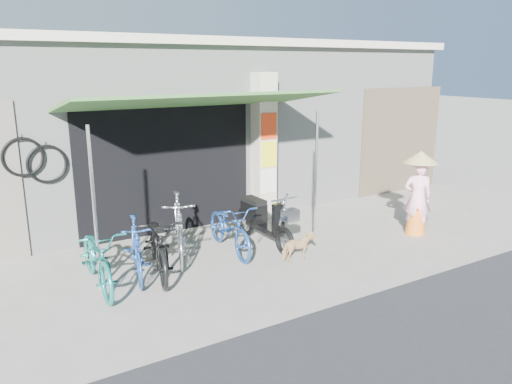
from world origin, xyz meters
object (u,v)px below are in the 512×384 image
bike_teal (98,257)px  moped (263,220)px  bike_black (159,244)px  bike_silver (179,227)px  street_dog (299,248)px  nun (418,193)px  bike_navy (230,227)px  bike_blue (136,249)px

bike_teal → moped: bearing=8.3°
bike_black → moped: bearing=21.1°
bike_silver → street_dog: bearing=-15.5°
bike_silver → nun: size_ratio=1.13×
bike_silver → moped: bike_silver is taller
bike_navy → street_dog: 1.25m
street_dog → nun: 2.80m
bike_teal → bike_black: 0.93m
bike_silver → nun: 4.51m
moped → bike_navy: bearing=-179.0°
bike_black → bike_silver: bike_silver is taller
bike_navy → bike_blue: bearing=-168.2°
bike_silver → street_dog: (1.61, -1.15, -0.30)m
bike_navy → bike_teal: bearing=-168.0°
bike_black → street_dog: 2.25m
bike_navy → moped: bearing=7.5°
bike_teal → bike_blue: bearing=10.1°
bike_blue → nun: bearing=5.0°
bike_teal → bike_black: bearing=4.7°
bike_navy → moped: 0.68m
bike_black → bike_blue: bearing=-173.9°
bike_silver → moped: 1.55m
bike_teal → moped: (2.98, 0.31, -0.02)m
bike_black → bike_navy: 1.39m
bike_blue → nun: 5.27m
moped → bike_teal: bearing=-175.4°
bike_blue → bike_black: size_ratio=0.82×
bike_black → bike_navy: (1.37, 0.24, -0.04)m
street_dog → bike_black: bearing=70.1°
bike_teal → bike_silver: 1.51m
bike_black → moped: (2.05, 0.27, -0.03)m
moped → nun: size_ratio=1.11×
street_dog → moped: bearing=3.0°
street_dog → moped: moped is taller
bike_teal → nun: bearing=-4.5°
bike_navy → nun: nun is taller
bike_blue → bike_black: bearing=6.1°
bike_teal → bike_silver: (1.44, 0.46, 0.07)m
bike_blue → bike_black: bike_black is taller
moped → bike_blue: bearing=-175.9°
street_dog → nun: nun is taller
street_dog → bike_blue: bearing=71.7°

